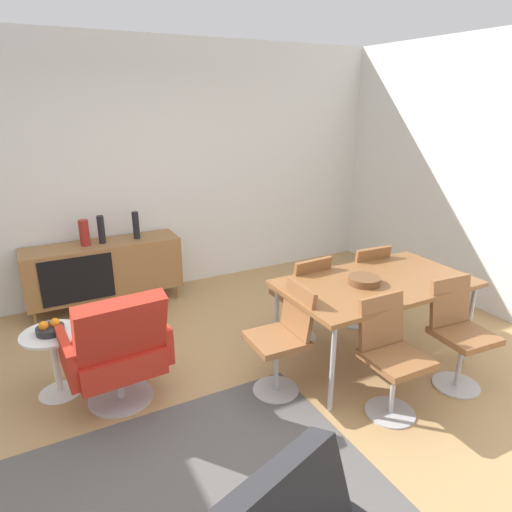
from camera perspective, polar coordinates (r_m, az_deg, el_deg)
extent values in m
plane|color=tan|center=(3.44, -3.47, -19.60)|extent=(8.32, 8.32, 0.00)
cube|color=silver|center=(5.22, -15.98, 10.24)|extent=(6.80, 0.12, 2.80)
cube|color=olive|center=(5.09, -18.71, -1.45)|extent=(1.60, 0.44, 0.56)
cube|color=black|center=(4.85, -21.71, -2.85)|extent=(0.70, 0.01, 0.48)
cylinder|color=olive|center=(5.03, -26.26, -7.23)|extent=(0.03, 0.03, 0.16)
cylinder|color=olive|center=(5.22, -9.96, -4.43)|extent=(0.03, 0.03, 0.16)
cylinder|color=olive|center=(5.34, -26.45, -5.74)|extent=(0.03, 0.03, 0.16)
cylinder|color=olive|center=(5.52, -11.08, -3.16)|extent=(0.03, 0.03, 0.16)
cylinder|color=black|center=(4.97, -19.06, 3.19)|extent=(0.07, 0.07, 0.30)
cylinder|color=maroon|center=(4.95, -20.98, 2.77)|extent=(0.10, 0.10, 0.27)
cylinder|color=black|center=(5.03, -15.01, 3.80)|extent=(0.07, 0.07, 0.30)
cube|color=brown|center=(3.83, 15.05, -3.37)|extent=(1.60, 0.90, 0.04)
cylinder|color=#B7B7BC|center=(3.32, 9.66, -13.95)|extent=(0.04, 0.04, 0.70)
cylinder|color=#B7B7BC|center=(4.26, 25.43, -7.78)|extent=(0.04, 0.04, 0.70)
cylinder|color=#B7B7BC|center=(3.87, 2.62, -8.49)|extent=(0.04, 0.04, 0.70)
cylinder|color=#B7B7BC|center=(4.70, 17.97, -4.25)|extent=(0.04, 0.04, 0.70)
cylinder|color=brown|center=(3.74, 13.56, -3.03)|extent=(0.26, 0.26, 0.06)
cube|color=brown|center=(4.58, 12.80, -3.09)|extent=(0.43, 0.43, 0.05)
cube|color=brown|center=(4.37, 14.40, -1.28)|extent=(0.38, 0.11, 0.38)
cylinder|color=#B7B7BC|center=(4.67, 12.58, -5.78)|extent=(0.04, 0.04, 0.42)
cylinder|color=#B7B7BC|center=(4.76, 12.40, -8.04)|extent=(0.36, 0.36, 0.01)
cube|color=brown|center=(3.43, 2.63, -10.57)|extent=(0.41, 0.41, 0.05)
cube|color=brown|center=(3.41, 5.36, -6.74)|extent=(0.10, 0.38, 0.38)
cylinder|color=#B7B7BC|center=(3.55, 2.57, -13.90)|extent=(0.04, 0.04, 0.42)
cylinder|color=#B7B7BC|center=(3.67, 2.52, -16.60)|extent=(0.36, 0.36, 0.01)
cube|color=brown|center=(3.83, 24.96, -9.16)|extent=(0.43, 0.43, 0.05)
cube|color=brown|center=(3.84, 23.44, -5.25)|extent=(0.39, 0.12, 0.38)
cylinder|color=#B7B7BC|center=(3.94, 24.46, -12.21)|extent=(0.04, 0.04, 0.42)
cylinder|color=#B7B7BC|center=(4.04, 24.05, -14.73)|extent=(0.36, 0.36, 0.01)
cube|color=brown|center=(3.34, 17.38, -12.39)|extent=(0.41, 0.41, 0.05)
cube|color=brown|center=(3.35, 15.64, -7.91)|extent=(0.38, 0.10, 0.38)
cylinder|color=#B7B7BC|center=(3.47, 16.98, -15.75)|extent=(0.04, 0.04, 0.42)
cylinder|color=#B7B7BC|center=(3.59, 16.65, -18.46)|extent=(0.36, 0.36, 0.01)
cube|color=brown|center=(4.18, 5.43, -4.87)|extent=(0.42, 0.42, 0.05)
cube|color=brown|center=(3.97, 7.04, -2.94)|extent=(0.38, 0.11, 0.38)
cylinder|color=#B7B7BC|center=(4.28, 5.33, -7.77)|extent=(0.04, 0.04, 0.42)
cylinder|color=#B7B7BC|center=(4.38, 5.25, -10.17)|extent=(0.36, 0.36, 0.01)
cube|color=red|center=(3.53, -17.34, -11.86)|extent=(0.63, 0.59, 0.20)
cube|color=red|center=(3.18, -16.79, -9.08)|extent=(0.61, 0.30, 0.51)
cube|color=red|center=(3.57, -12.29, -9.59)|extent=(0.09, 0.51, 0.28)
cube|color=red|center=(3.45, -22.87, -11.82)|extent=(0.09, 0.51, 0.28)
cylinder|color=#B7B7BC|center=(3.66, -16.96, -15.09)|extent=(0.06, 0.06, 0.28)
cylinder|color=#B7B7BC|center=(3.73, -16.76, -16.77)|extent=(0.48, 0.48, 0.02)
cylinder|color=white|center=(3.70, -24.61, -9.00)|extent=(0.44, 0.44, 0.02)
cylinder|color=white|center=(3.83, -24.06, -12.45)|extent=(0.05, 0.05, 0.50)
cone|color=white|center=(3.95, -23.57, -15.43)|extent=(0.32, 0.32, 0.02)
cylinder|color=#262628|center=(3.69, -24.68, -8.52)|extent=(0.20, 0.20, 0.05)
sphere|color=orange|center=(3.68, -24.18, -7.74)|extent=(0.07, 0.07, 0.07)
sphere|color=orange|center=(3.66, -25.39, -8.02)|extent=(0.07, 0.07, 0.07)
cube|color=#595654|center=(2.92, -8.34, -28.41)|extent=(2.20, 1.70, 0.01)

